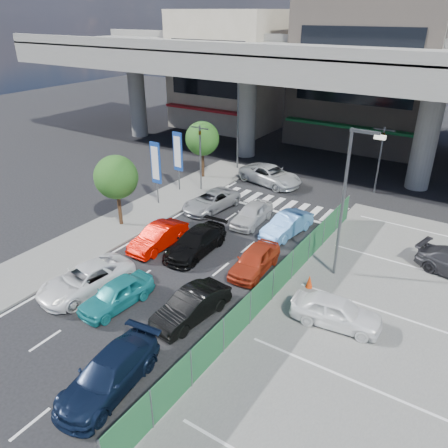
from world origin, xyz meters
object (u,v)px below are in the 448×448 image
Objects in this scene: sedan_white_mid_left at (86,280)px; wagon_silver_front_left at (211,201)px; taxi_teal_mid at (116,294)px; taxi_orange_left at (158,237)px; tree_near at (116,177)px; signboard_near at (156,165)px; traffic_light_right at (382,144)px; taxi_orange_right at (255,260)px; traffic_light_left at (200,142)px; signboard_far at (178,153)px; street_lamp_right at (348,193)px; sedan_black_mid at (196,242)px; sedan_white_front_mid at (252,214)px; crossing_wagon_silver at (270,175)px; hatch_black_mid_right at (191,306)px; parked_sedan_white at (336,311)px; minivan_navy_back at (109,374)px; traffic_cone at (309,281)px; kei_truck_front_right at (287,225)px; tree_far at (202,139)px; street_lamp_left at (240,116)px.

sedan_white_mid_left reaches higher than wagon_silver_front_left.
taxi_teal_mid reaches higher than wagon_silver_front_left.
tree_near is at bearing 167.41° from taxi_orange_left.
tree_near is at bearing -87.13° from signboard_near.
taxi_orange_right is at bearing -98.56° from traffic_light_right.
signboard_far is (-1.40, -1.01, -0.87)m from traffic_light_left.
traffic_light_right is 0.65× the size of street_lamp_right.
sedan_black_mid is 5.30m from sedan_white_front_mid.
sedan_black_mid is 12.59m from crossing_wagon_silver.
taxi_orange_right is 6.00m from sedan_white_front_mid.
sedan_white_front_mid is (-2.69, 10.31, -0.01)m from hatch_black_mid_right.
wagon_silver_front_left is at bearing -43.33° from traffic_light_left.
street_lamp_right is 14.54m from crossing_wagon_silver.
taxi_orange_right is (10.23, -0.09, -2.70)m from tree_near.
parked_sedan_white is at bearing -13.41° from sedan_black_mid.
hatch_black_mid_right is 0.78× the size of crossing_wagon_silver.
minivan_navy_back is at bearing -83.27° from sedan_white_front_mid.
signboard_near reaches higher than taxi_teal_mid.
signboard_near is 6.72× the size of traffic_cone.
signboard_far reaches higher than sedan_black_mid.
traffic_light_left is at bearing 155.84° from street_lamp_right.
kei_truck_front_right is 9.01m from parked_sedan_white.
sedan_white_mid_left is 1.04× the size of sedan_black_mid.
traffic_light_left reaches higher than taxi_orange_right.
taxi_teal_mid is 9.67m from traffic_cone.
tree_near reaches higher than sedan_white_front_mid.
hatch_black_mid_right is 6.58m from parked_sedan_white.
parked_sedan_white reaches higher than kei_truck_front_right.
taxi_orange_right is at bearing -33.20° from signboard_far.
traffic_light_right is 14.05m from tree_far.
traffic_light_left is 5.00m from wagon_silver_front_left.
taxi_orange_right is (6.21, 6.34, 0.00)m from sedan_white_mid_left.
signboard_near is at bearing -82.41° from signboard_far.
parked_sedan_white is (3.07, -17.10, -3.18)m from traffic_light_right.
sedan_black_mid is at bearing 131.36° from hatch_black_mid_right.
wagon_silver_front_left is at bearing 20.81° from signboard_near.
signboard_near is 7.77m from sedan_white_front_mid.
minivan_navy_back is 1.14× the size of taxi_orange_left.
signboard_far is 10.27m from sedan_black_mid.
street_lamp_right is at bearing -24.24° from kei_truck_front_right.
hatch_black_mid_right is (5.78, 1.15, 0.00)m from sedan_white_mid_left.
crossing_wagon_silver is (1.18, 6.87, 0.10)m from wagon_silver_front_left.
sedan_white_mid_left is 1.24× the size of sedan_white_front_mid.
sedan_white_front_mid is (-7.05, 3.04, -4.09)m from street_lamp_right.
traffic_light_left is 1.24× the size of taxi_orange_left.
parked_sedan_white is (8.45, -7.14, 0.07)m from sedan_white_front_mid.
tree_far is 7.22m from wagon_silver_front_left.
street_lamp_left is 21.59m from taxi_teal_mid.
tree_far is 17.93m from traffic_cone.
crossing_wagon_silver is at bearing 113.01° from hatch_black_mid_right.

